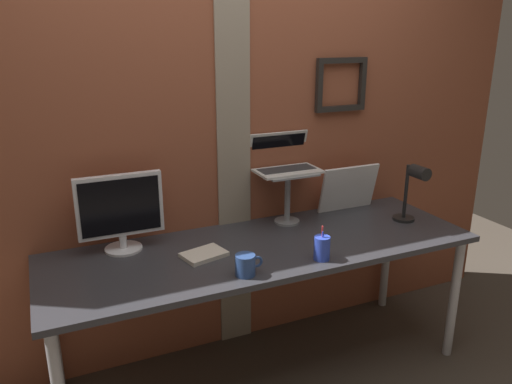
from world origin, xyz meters
The scene contains 11 objects.
ground_plane centered at (0.00, 0.00, 0.00)m, with size 6.00×6.00×0.00m, color #4C4238.
brick_wall_back centered at (0.00, 0.39, 1.19)m, with size 3.72×0.16×2.39m.
desk centered at (0.05, -0.03, 0.67)m, with size 2.15×0.71×0.74m.
monitor centered at (-0.60, 0.21, 0.95)m, with size 0.41×0.18×0.38m.
laptop_stand centered at (0.30, 0.21, 0.93)m, with size 0.28×0.22×0.29m.
laptop centered at (0.30, 0.27, 1.08)m, with size 0.35×0.26×0.20m.
whiteboard_panel centered at (0.72, 0.24, 0.87)m, with size 0.37×0.02×0.28m, color white.
desk_lamp centered at (0.92, -0.08, 0.94)m, with size 0.12×0.20×0.34m.
pen_cup centered at (0.23, -0.28, 0.79)m, with size 0.08×0.08×0.17m.
coffee_mug centered at (-0.16, -0.28, 0.78)m, with size 0.13×0.09×0.10m.
paper_clutter_stack centered at (-0.26, -0.03, 0.75)m, with size 0.20×0.14×0.02m, color silver.
Camera 1 is at (-0.92, -2.11, 1.76)m, focal length 35.28 mm.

